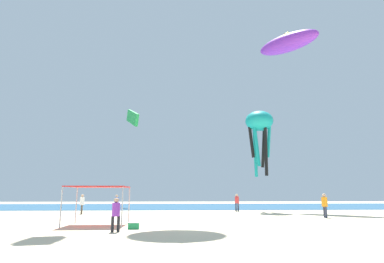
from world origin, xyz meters
name	(u,v)px	position (x,y,z in m)	size (l,w,h in m)	color
ground	(192,226)	(0.00, 0.00, -0.05)	(110.00, 110.00, 0.10)	beige
ocean_strip	(181,206)	(0.00, 28.14, 0.01)	(110.00, 22.77, 0.03)	#28608C
canopy_tent	(99,188)	(-5.57, 0.03, 2.15)	(3.36, 2.86, 2.25)	#B2B2B7
person_near_tent	(116,212)	(-3.91, -3.33, 0.96)	(0.41, 0.39, 1.63)	black
person_leftmost	(82,202)	(-9.38, 10.63, 1.03)	(0.42, 0.46, 1.76)	brown
person_central	(237,201)	(5.49, 14.43, 1.05)	(0.43, 0.42, 1.78)	#33384C
person_rightmost	(117,202)	(-6.64, 12.64, 1.00)	(0.41, 0.41, 1.71)	slate
person_far_shore	(325,203)	(10.52, 5.16, 1.07)	(0.43, 0.49, 1.83)	#33384C
cooler_box	(134,226)	(-3.18, -2.07, 0.18)	(0.57, 0.37, 0.35)	#1E8C4C
kite_octopus_teal	(259,124)	(8.09, 14.05, 9.20)	(3.34, 3.34, 7.06)	teal
kite_inflatable_purple	(288,43)	(12.96, 17.05, 20.35)	(7.47, 7.62, 3.23)	purple
kite_parafoil_green	(133,118)	(-7.45, 27.99, 13.02)	(2.63, 5.84, 3.70)	green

